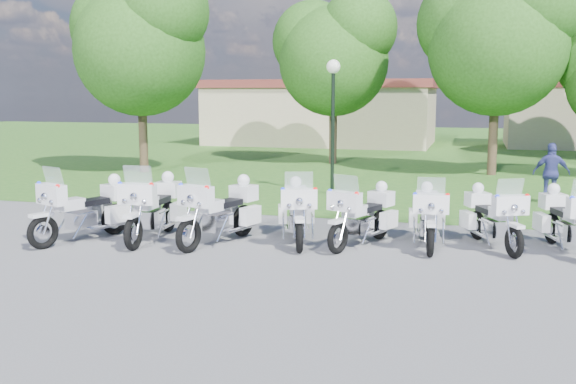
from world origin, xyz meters
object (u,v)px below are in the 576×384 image
(motorcycle_2, at_px, (222,210))
(motorcycle_3, at_px, (297,211))
(motorcycle_7, at_px, (568,219))
(motorcycle_0, at_px, (86,208))
(bystander_c, at_px, (551,173))
(motorcycle_1, at_px, (154,207))
(motorcycle_4, at_px, (364,214))
(motorcycle_5, at_px, (428,215))
(lamp_post, at_px, (333,94))
(motorcycle_6, at_px, (492,217))

(motorcycle_2, distance_m, motorcycle_3, 1.66)
(motorcycle_2, bearing_deg, motorcycle_3, -142.80)
(motorcycle_7, bearing_deg, motorcycle_0, -6.71)
(motorcycle_7, bearing_deg, motorcycle_3, -10.04)
(bystander_c, bearing_deg, motorcycle_1, 35.63)
(motorcycle_4, bearing_deg, motorcycle_7, -150.08)
(motorcycle_7, bearing_deg, motorcycle_2, -7.00)
(motorcycle_3, bearing_deg, motorcycle_7, 169.12)
(motorcycle_5, bearing_deg, motorcycle_3, 1.53)
(motorcycle_1, relative_size, motorcycle_5, 1.11)
(motorcycle_0, xyz_separation_m, lamp_post, (3.86, 8.01, 2.52))
(motorcycle_7, bearing_deg, motorcycle_5, -11.59)
(motorcycle_6, height_order, motorcycle_7, motorcycle_7)
(motorcycle_7, bearing_deg, bystander_c, -110.01)
(motorcycle_4, height_order, motorcycle_7, motorcycle_7)
(motorcycle_4, height_order, motorcycle_6, motorcycle_4)
(lamp_post, xyz_separation_m, bystander_c, (6.63, 0.17, -2.35))
(motorcycle_0, bearing_deg, motorcycle_1, -138.65)
(motorcycle_4, bearing_deg, bystander_c, -101.19)
(motorcycle_3, relative_size, motorcycle_6, 1.10)
(motorcycle_2, height_order, bystander_c, bystander_c)
(motorcycle_2, height_order, lamp_post, lamp_post)
(motorcycle_5, relative_size, motorcycle_7, 1.01)
(motorcycle_1, xyz_separation_m, motorcycle_4, (4.61, 0.75, -0.06))
(motorcycle_3, height_order, bystander_c, bystander_c)
(motorcycle_7, xyz_separation_m, bystander_c, (0.32, 6.31, 0.22))
(motorcycle_6, distance_m, motorcycle_7, 1.49)
(motorcycle_2, distance_m, bystander_c, 10.66)
(motorcycle_7, bearing_deg, lamp_post, -61.31)
(motorcycle_2, relative_size, motorcycle_4, 1.12)
(motorcycle_4, relative_size, lamp_post, 0.53)
(motorcycle_5, xyz_separation_m, motorcycle_6, (1.32, 0.26, -0.00))
(motorcycle_1, distance_m, motorcycle_2, 1.59)
(motorcycle_1, bearing_deg, lamp_post, -112.22)
(motorcycle_0, bearing_deg, motorcycle_4, -146.89)
(motorcycle_0, bearing_deg, lamp_post, -94.51)
(motorcycle_5, bearing_deg, lamp_post, -68.41)
(motorcycle_6, bearing_deg, motorcycle_1, -14.54)
(motorcycle_3, xyz_separation_m, motorcycle_7, (5.61, 0.70, -0.02))
(motorcycle_3, distance_m, motorcycle_6, 4.18)
(motorcycle_0, xyz_separation_m, motorcycle_3, (4.57, 1.17, -0.03))
(motorcycle_2, height_order, motorcycle_3, motorcycle_2)
(motorcycle_2, xyz_separation_m, motorcycle_5, (4.36, 1.01, -0.07))
(motorcycle_0, height_order, motorcycle_5, motorcycle_0)
(motorcycle_7, bearing_deg, motorcycle_6, -16.71)
(motorcycle_1, bearing_deg, motorcycle_4, -174.92)
(motorcycle_5, height_order, lamp_post, lamp_post)
(motorcycle_0, distance_m, bystander_c, 13.31)
(motorcycle_2, height_order, motorcycle_6, motorcycle_2)
(motorcycle_3, bearing_deg, motorcycle_0, -3.54)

